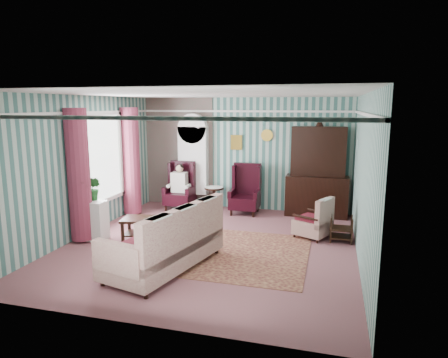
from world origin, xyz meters
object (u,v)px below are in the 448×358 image
(round_side_table, at_px, (214,199))
(coffee_table, at_px, (144,229))
(sofa, at_px, (164,242))
(bookcase, at_px, (193,165))
(floral_armchair, at_px, (313,215))
(nest_table, at_px, (341,228))
(seated_woman, at_px, (180,187))
(wingback_left, at_px, (180,186))
(dresser_hutch, at_px, (318,169))
(plant_stand, at_px, (93,220))
(wingback_right, at_px, (245,189))

(round_side_table, relative_size, coffee_table, 0.69)
(sofa, xyz_separation_m, coffee_table, (-1.01, 1.27, -0.23))
(coffee_table, bearing_deg, bookcase, 88.85)
(floral_armchair, relative_size, coffee_table, 1.12)
(floral_armchair, bearing_deg, nest_table, -75.12)
(bookcase, xyz_separation_m, seated_woman, (-0.25, -0.39, -0.53))
(nest_table, bearing_deg, seated_woman, 159.15)
(round_side_table, height_order, nest_table, round_side_table)
(wingback_left, distance_m, floral_armchair, 3.79)
(nest_table, height_order, coffee_table, nest_table)
(dresser_hutch, bearing_deg, plant_stand, -144.92)
(coffee_table, bearing_deg, floral_armchair, 17.26)
(dresser_hutch, bearing_deg, nest_table, -72.61)
(dresser_hutch, relative_size, wingback_left, 1.89)
(bookcase, height_order, wingback_left, bookcase)
(wingback_right, distance_m, coffee_table, 2.94)
(round_side_table, bearing_deg, bookcase, 159.73)
(bookcase, relative_size, plant_stand, 2.80)
(seated_woman, distance_m, coffee_table, 2.50)
(wingback_left, xyz_separation_m, round_side_table, (0.90, 0.15, -0.33))
(dresser_hutch, bearing_deg, bookcase, 177.89)
(plant_stand, xyz_separation_m, floral_armchair, (4.30, 1.32, 0.08))
(wingback_left, bearing_deg, plant_stand, -106.22)
(sofa, height_order, floral_armchair, floral_armchair)
(wingback_left, relative_size, wingback_right, 1.00)
(wingback_left, bearing_deg, seated_woman, 0.00)
(wingback_left, height_order, seated_woman, wingback_left)
(plant_stand, distance_m, coffee_table, 1.05)
(seated_woman, xyz_separation_m, floral_armchair, (3.50, -1.43, -0.11))
(wingback_left, height_order, sofa, wingback_left)
(seated_woman, height_order, plant_stand, seated_woman)
(wingback_right, xyz_separation_m, nest_table, (2.32, -1.55, -0.35))
(plant_stand, height_order, coffee_table, plant_stand)
(wingback_left, xyz_separation_m, floral_armchair, (3.50, -1.43, -0.14))
(round_side_table, bearing_deg, nest_table, -28.20)
(sofa, bearing_deg, nest_table, -39.13)
(round_side_table, bearing_deg, wingback_left, -170.54)
(seated_woman, xyz_separation_m, sofa, (1.20, -3.73, -0.14))
(wingback_left, bearing_deg, nest_table, -20.85)
(floral_armchair, xyz_separation_m, coffee_table, (-3.31, -1.03, -0.26))
(wingback_right, height_order, floral_armchair, wingback_right)
(wingback_left, bearing_deg, wingback_right, 0.00)
(coffee_table, bearing_deg, sofa, -51.47)
(round_side_table, bearing_deg, coffee_table, -105.16)
(bookcase, relative_size, nest_table, 4.15)
(dresser_hutch, bearing_deg, round_side_table, -177.36)
(bookcase, relative_size, wingback_left, 1.79)
(bookcase, height_order, wingback_right, bookcase)
(dresser_hutch, bearing_deg, seated_woman, -175.59)
(seated_woman, relative_size, plant_stand, 1.47)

